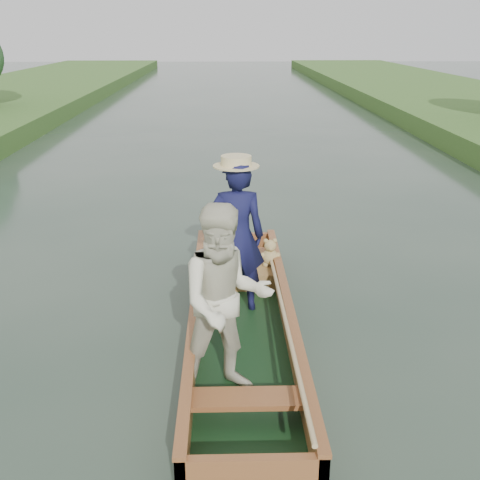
{
  "coord_description": "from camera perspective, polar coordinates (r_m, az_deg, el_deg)",
  "views": [
    {
      "loc": [
        -0.18,
        -5.94,
        3.25
      ],
      "look_at": [
        0.0,
        0.6,
        0.95
      ],
      "focal_mm": 45.0,
      "sensor_mm": 36.0,
      "label": 1
    }
  ],
  "objects": [
    {
      "name": "punt",
      "position": [
        6.29,
        -0.42,
        -4.84
      ],
      "size": [
        1.23,
        5.03,
        1.91
      ],
      "color": "black",
      "rests_on": "ground"
    },
    {
      "name": "trees_far",
      "position": [
        15.08,
        3.04,
        16.61
      ],
      "size": [
        22.61,
        15.27,
        4.29
      ],
      "color": "#47331E",
      "rests_on": "ground"
    },
    {
      "name": "ground",
      "position": [
        6.78,
        0.14,
        -9.3
      ],
      "size": [
        120.0,
        120.0,
        0.0
      ],
      "primitive_type": "plane",
      "color": "#283D30",
      "rests_on": "ground"
    }
  ]
}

